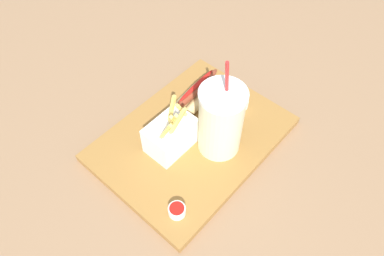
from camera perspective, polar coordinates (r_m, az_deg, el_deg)
The scene contains 7 objects.
ground_plane at distance 0.86m, azimuth 0.00°, elevation -2.46°, with size 2.40×2.40×0.02m, color #8C6B4C.
food_tray at distance 0.84m, azimuth 0.00°, elevation -1.67°, with size 0.42×0.31×0.02m, color olive.
soda_cup at distance 0.75m, azimuth 4.52°, elevation 1.14°, with size 0.10×0.10×0.24m.
fries_basket at distance 0.79m, azimuth -3.34°, elevation -1.11°, with size 0.11×0.07×0.14m.
hot_dog_1 at distance 0.88m, azimuth 0.70°, elevation 5.25°, with size 0.19×0.07×0.06m.
ketchup_cup_1 at distance 0.89m, azimuth 7.55°, elevation 3.92°, with size 0.04×0.04×0.02m.
ketchup_cup_2 at distance 0.73m, azimuth -2.37°, elevation -12.72°, with size 0.03×0.03×0.02m.
Camera 1 is at (-0.37, -0.33, 0.69)m, focal length 34.11 mm.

